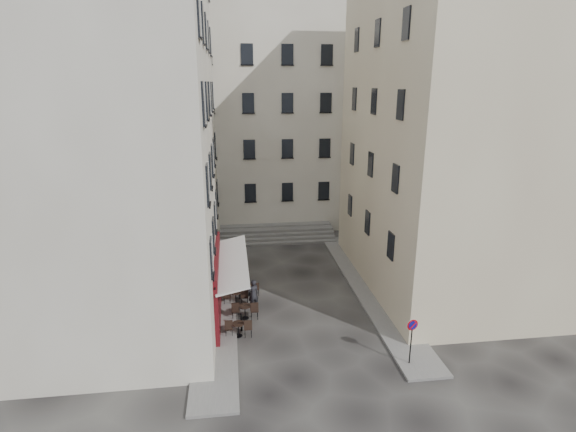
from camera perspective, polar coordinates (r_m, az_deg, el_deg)
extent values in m
plane|color=black|center=(24.55, 1.82, -12.66)|extent=(90.00, 90.00, 0.00)
cube|color=slate|center=(27.84, -8.82, -9.01)|extent=(2.00, 22.00, 0.12)
cube|color=slate|center=(28.09, 10.03, -8.83)|extent=(2.00, 18.00, 0.12)
cube|color=#BDB3A1|center=(25.21, -23.90, 10.67)|extent=(12.00, 16.00, 20.00)
cube|color=#BCA98B|center=(28.50, 22.41, 9.33)|extent=(12.00, 14.00, 18.00)
cube|color=#BDB3A1|center=(40.33, -3.90, 12.28)|extent=(18.00, 10.00, 18.00)
cube|color=slate|center=(40.72, -4.18, 25.44)|extent=(18.20, 10.20, 0.60)
cube|color=#420910|center=(24.41, -8.94, -8.44)|extent=(0.25, 7.00, 3.50)
cube|color=black|center=(24.56, -8.81, -9.18)|extent=(0.06, 3.85, 2.00)
cube|color=silver|center=(23.91, -7.10, -5.77)|extent=(1.58, 7.30, 0.41)
cube|color=#605E5B|center=(35.29, -1.26, -3.12)|extent=(9.00, 1.80, 0.20)
cube|color=#605E5B|center=(35.65, -1.34, -2.58)|extent=(9.00, 1.80, 0.20)
cube|color=#605E5B|center=(36.00, -1.41, -2.05)|extent=(9.00, 1.80, 0.20)
cube|color=#605E5B|center=(36.37, -1.49, -1.52)|extent=(9.00, 1.80, 0.20)
cylinder|color=black|center=(23.21, -5.93, -13.33)|extent=(0.10, 0.10, 0.90)
sphere|color=black|center=(22.98, -5.97, -12.31)|extent=(0.12, 0.12, 0.12)
cylinder|color=black|center=(26.31, -6.16, -9.55)|extent=(0.10, 0.10, 0.90)
sphere|color=black|center=(26.10, -6.20, -8.62)|extent=(0.12, 0.12, 0.12)
cylinder|color=black|center=(29.49, -6.34, -6.57)|extent=(0.10, 0.10, 0.90)
sphere|color=black|center=(29.31, -6.37, -5.72)|extent=(0.12, 0.12, 0.12)
cylinder|color=black|center=(20.98, 15.34, -15.30)|extent=(0.06, 0.06, 2.22)
cylinder|color=red|center=(20.53, 15.54, -13.19)|extent=(0.51, 0.10, 0.52)
cylinder|color=navy|center=(20.51, 15.56, -13.23)|extent=(0.37, 0.08, 0.37)
cube|color=red|center=(20.49, 15.59, -13.26)|extent=(0.30, 0.07, 0.30)
cylinder|color=black|center=(22.91, -6.27, -14.87)|extent=(0.37, 0.37, 0.02)
cylinder|color=black|center=(22.74, -6.30, -14.14)|extent=(0.05, 0.05, 0.72)
cylinder|color=black|center=(22.57, -6.33, -13.42)|extent=(0.62, 0.62, 0.04)
cube|color=black|center=(22.72, -5.10, -13.98)|extent=(0.39, 0.39, 0.93)
cube|color=black|center=(22.80, -7.51, -13.94)|extent=(0.39, 0.39, 0.93)
cylinder|color=black|center=(24.37, -5.45, -12.77)|extent=(0.39, 0.39, 0.02)
cylinder|color=black|center=(24.19, -5.48, -12.03)|extent=(0.05, 0.05, 0.76)
cylinder|color=black|center=(24.03, -5.50, -11.30)|extent=(0.65, 0.65, 0.04)
cube|color=black|center=(24.18, -4.29, -11.87)|extent=(0.41, 0.41, 0.98)
cube|color=black|center=(24.26, -6.67, -11.84)|extent=(0.41, 0.41, 0.98)
cylinder|color=black|center=(25.85, -6.63, -10.99)|extent=(0.39, 0.39, 0.02)
cylinder|color=black|center=(25.69, -6.65, -10.29)|extent=(0.05, 0.05, 0.75)
cylinder|color=black|center=(25.53, -6.68, -9.60)|extent=(0.64, 0.64, 0.04)
cube|color=black|center=(25.67, -5.56, -10.14)|extent=(0.41, 0.41, 0.97)
cube|color=black|center=(25.76, -7.75, -10.12)|extent=(0.41, 0.41, 0.97)
cylinder|color=black|center=(26.81, -4.93, -9.91)|extent=(0.32, 0.32, 0.02)
cylinder|color=black|center=(26.68, -4.94, -9.34)|extent=(0.04, 0.04, 0.63)
cylinder|color=black|center=(26.55, -4.96, -8.78)|extent=(0.54, 0.54, 0.04)
cube|color=black|center=(26.67, -4.07, -9.21)|extent=(0.34, 0.34, 0.81)
cube|color=black|center=(26.73, -5.83, -9.20)|extent=(0.34, 0.34, 0.81)
cylinder|color=black|center=(28.34, -6.34, -8.40)|extent=(0.38, 0.38, 0.02)
cylinder|color=black|center=(28.20, -6.36, -7.75)|extent=(0.05, 0.05, 0.74)
cylinder|color=black|center=(28.06, -6.38, -7.13)|extent=(0.63, 0.63, 0.04)
cube|color=black|center=(28.18, -5.39, -7.62)|extent=(0.40, 0.40, 0.95)
cube|color=black|center=(28.27, -7.34, -7.61)|extent=(0.40, 0.40, 0.95)
imported|color=black|center=(25.06, -4.43, -9.87)|extent=(0.73, 0.62, 1.69)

